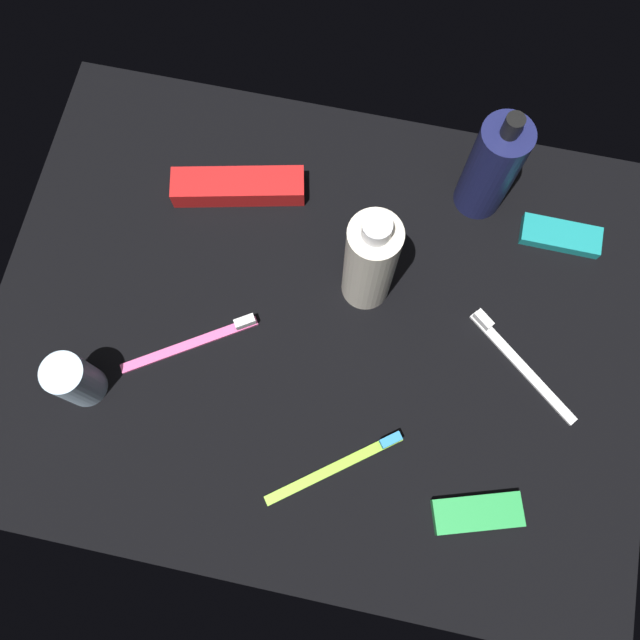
{
  "coord_description": "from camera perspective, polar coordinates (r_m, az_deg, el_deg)",
  "views": [
    {
      "loc": [
        4.64,
        -22.11,
        80.86
      ],
      "look_at": [
        0.0,
        0.0,
        3.0
      ],
      "focal_mm": 36.86,
      "sensor_mm": 36.0,
      "label": 1
    }
  ],
  "objects": [
    {
      "name": "lotion_bottle",
      "position": [
        0.86,
        14.69,
        12.65
      ],
      "size": [
        6.33,
        6.33,
        18.79
      ],
      "color": "#1A1E4D",
      "rests_on": "ground_plane"
    },
    {
      "name": "toothpaste_box_red",
      "position": [
        0.9,
        -7.1,
        11.42
      ],
      "size": [
        18.14,
        8.16,
        3.2
      ],
      "primitive_type": "cube",
      "rotation": [
        0.0,
        0.0,
        0.22
      ],
      "color": "red",
      "rests_on": "ground_plane"
    },
    {
      "name": "bodywash_bottle",
      "position": [
        0.77,
        4.37,
        5.03
      ],
      "size": [
        6.17,
        6.17,
        19.43
      ],
      "color": "silver",
      "rests_on": "ground_plane"
    },
    {
      "name": "ground_plane",
      "position": [
        0.85,
        -0.0,
        -0.68
      ],
      "size": [
        84.0,
        64.0,
        1.2
      ],
      "primitive_type": "cube",
      "color": "black"
    },
    {
      "name": "deodorant_stick",
      "position": [
        0.83,
        -20.51,
        -4.9
      ],
      "size": [
        5.06,
        5.06,
        8.96
      ],
      "primitive_type": "cylinder",
      "color": "silver",
      "rests_on": "ground_plane"
    },
    {
      "name": "snack_bar_green",
      "position": [
        0.82,
        13.52,
        -15.98
      ],
      "size": [
        11.12,
        6.93,
        1.5
      ],
      "primitive_type": "cube",
      "rotation": [
        0.0,
        0.0,
        0.3
      ],
      "color": "green",
      "rests_on": "ground_plane"
    },
    {
      "name": "toothbrush_lime",
      "position": [
        0.8,
        1.98,
        -12.38
      ],
      "size": [
        15.05,
        11.85,
        2.1
      ],
      "color": "#8CD133",
      "rests_on": "ground_plane"
    },
    {
      "name": "toothbrush_pink",
      "position": [
        0.84,
        -10.56,
        -1.78
      ],
      "size": [
        15.8,
        10.73,
        2.1
      ],
      "color": "#E55999",
      "rests_on": "ground_plane"
    },
    {
      "name": "toothbrush_white",
      "position": [
        0.86,
        16.72,
        -3.29
      ],
      "size": [
        14.79,
        12.19,
        2.1
      ],
      "color": "white",
      "rests_on": "ground_plane"
    },
    {
      "name": "snack_bar_teal",
      "position": [
        0.93,
        20.17,
        6.88
      ],
      "size": [
        10.44,
        4.11,
        1.5
      ],
      "primitive_type": "cube",
      "rotation": [
        0.0,
        0.0,
        -0.01
      ],
      "color": "teal",
      "rests_on": "ground_plane"
    }
  ]
}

